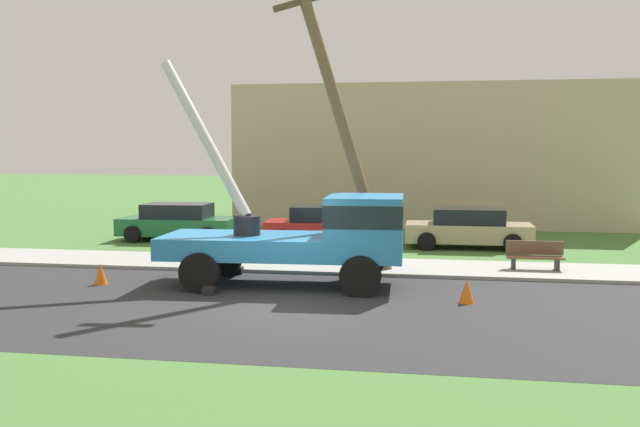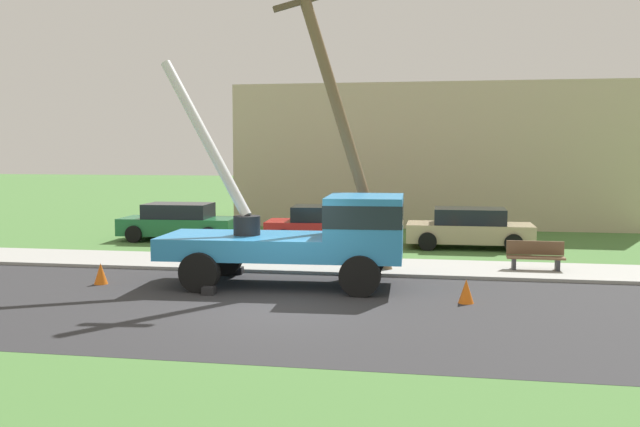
{
  "view_description": "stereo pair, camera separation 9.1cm",
  "coord_description": "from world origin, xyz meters",
  "px_view_note": "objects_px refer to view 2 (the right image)",
  "views": [
    {
      "loc": [
        3.64,
        -15.37,
        3.58
      ],
      "look_at": [
        0.33,
        3.57,
        1.8
      ],
      "focal_mm": 40.31,
      "sensor_mm": 36.0,
      "label": 1
    },
    {
      "loc": [
        3.73,
        -15.36,
        3.58
      ],
      "look_at": [
        0.33,
        3.57,
        1.8
      ],
      "focal_mm": 40.31,
      "sensor_mm": 36.0,
      "label": 2
    }
  ],
  "objects_px": {
    "leaning_utility_pole": "(340,116)",
    "parked_sedan_red": "(327,225)",
    "utility_truck": "(315,232)",
    "traffic_cone_behind": "(101,274)",
    "parked_sedan_green": "(179,222)",
    "traffic_cone_ahead": "(466,291)",
    "park_bench": "(535,257)",
    "parked_sedan_tan": "(469,228)"
  },
  "relations": [
    {
      "from": "leaning_utility_pole",
      "to": "parked_sedan_red",
      "type": "distance_m",
      "value": 7.26
    },
    {
      "from": "utility_truck",
      "to": "leaning_utility_pole",
      "type": "xyz_separation_m",
      "value": [
        0.37,
        1.86,
        3.04
      ]
    },
    {
      "from": "utility_truck",
      "to": "traffic_cone_behind",
      "type": "relative_size",
      "value": 12.28
    },
    {
      "from": "parked_sedan_red",
      "to": "traffic_cone_behind",
      "type": "bearing_deg",
      "value": -117.48
    },
    {
      "from": "traffic_cone_behind",
      "to": "parked_sedan_green",
      "type": "height_order",
      "value": "parked_sedan_green"
    },
    {
      "from": "leaning_utility_pole",
      "to": "parked_sedan_red",
      "type": "height_order",
      "value": "leaning_utility_pole"
    },
    {
      "from": "utility_truck",
      "to": "traffic_cone_ahead",
      "type": "relative_size",
      "value": 12.28
    },
    {
      "from": "utility_truck",
      "to": "parked_sedan_red",
      "type": "bearing_deg",
      "value": 97.49
    },
    {
      "from": "parked_sedan_green",
      "to": "parked_sedan_red",
      "type": "xyz_separation_m",
      "value": [
        5.81,
        -0.16,
        0.0
      ]
    },
    {
      "from": "utility_truck",
      "to": "parked_sedan_green",
      "type": "xyz_separation_m",
      "value": [
        -6.85,
        8.08,
        -0.7
      ]
    },
    {
      "from": "park_bench",
      "to": "utility_truck",
      "type": "bearing_deg",
      "value": -152.75
    },
    {
      "from": "parked_sedan_green",
      "to": "parked_sedan_red",
      "type": "bearing_deg",
      "value": -1.62
    },
    {
      "from": "parked_sedan_red",
      "to": "park_bench",
      "type": "height_order",
      "value": "parked_sedan_red"
    },
    {
      "from": "utility_truck",
      "to": "traffic_cone_behind",
      "type": "bearing_deg",
      "value": -172.02
    },
    {
      "from": "utility_truck",
      "to": "park_bench",
      "type": "bearing_deg",
      "value": 27.25
    },
    {
      "from": "park_bench",
      "to": "parked_sedan_green",
      "type": "bearing_deg",
      "value": 158.25
    },
    {
      "from": "leaning_utility_pole",
      "to": "parked_sedan_green",
      "type": "bearing_deg",
      "value": 139.25
    },
    {
      "from": "leaning_utility_pole",
      "to": "traffic_cone_behind",
      "type": "distance_m",
      "value": 7.71
    },
    {
      "from": "parked_sedan_red",
      "to": "parked_sedan_tan",
      "type": "xyz_separation_m",
      "value": [
        5.17,
        -0.06,
        0.0
      ]
    },
    {
      "from": "parked_sedan_green",
      "to": "parked_sedan_tan",
      "type": "relative_size",
      "value": 1.01
    },
    {
      "from": "parked_sedan_tan",
      "to": "utility_truck",
      "type": "bearing_deg",
      "value": -117.74
    },
    {
      "from": "parked_sedan_red",
      "to": "park_bench",
      "type": "bearing_deg",
      "value": -35.44
    },
    {
      "from": "traffic_cone_ahead",
      "to": "traffic_cone_behind",
      "type": "xyz_separation_m",
      "value": [
        -9.37,
        0.67,
        0.0
      ]
    },
    {
      "from": "traffic_cone_behind",
      "to": "parked_sedan_green",
      "type": "bearing_deg",
      "value": 98.29
    },
    {
      "from": "utility_truck",
      "to": "park_bench",
      "type": "distance_m",
      "value": 6.64
    },
    {
      "from": "parked_sedan_red",
      "to": "parked_sedan_tan",
      "type": "relative_size",
      "value": 1.02
    },
    {
      "from": "parked_sedan_green",
      "to": "parked_sedan_red",
      "type": "relative_size",
      "value": 0.99
    },
    {
      "from": "traffic_cone_ahead",
      "to": "parked_sedan_green",
      "type": "relative_size",
      "value": 0.13
    },
    {
      "from": "parked_sedan_red",
      "to": "parked_sedan_green",
      "type": "bearing_deg",
      "value": 178.38
    },
    {
      "from": "traffic_cone_behind",
      "to": "utility_truck",
      "type": "bearing_deg",
      "value": 7.98
    },
    {
      "from": "traffic_cone_behind",
      "to": "parked_sedan_tan",
      "type": "bearing_deg",
      "value": 41.69
    },
    {
      "from": "traffic_cone_ahead",
      "to": "parked_sedan_red",
      "type": "relative_size",
      "value": 0.12
    },
    {
      "from": "traffic_cone_behind",
      "to": "parked_sedan_tan",
      "type": "xyz_separation_m",
      "value": [
        9.69,
        8.63,
        0.43
      ]
    },
    {
      "from": "leaning_utility_pole",
      "to": "parked_sedan_green",
      "type": "xyz_separation_m",
      "value": [
        -7.22,
        6.22,
        -3.73
      ]
    },
    {
      "from": "traffic_cone_behind",
      "to": "park_bench",
      "type": "height_order",
      "value": "park_bench"
    },
    {
      "from": "leaning_utility_pole",
      "to": "parked_sedan_tan",
      "type": "relative_size",
      "value": 1.96
    },
    {
      "from": "traffic_cone_ahead",
      "to": "parked_sedan_green",
      "type": "height_order",
      "value": "parked_sedan_green"
    },
    {
      "from": "parked_sedan_tan",
      "to": "parked_sedan_green",
      "type": "bearing_deg",
      "value": 178.81
    },
    {
      "from": "parked_sedan_tan",
      "to": "traffic_cone_ahead",
      "type": "bearing_deg",
      "value": -91.96
    },
    {
      "from": "traffic_cone_ahead",
      "to": "parked_sedan_green",
      "type": "bearing_deg",
      "value": 138.23
    },
    {
      "from": "traffic_cone_ahead",
      "to": "parked_sedan_red",
      "type": "bearing_deg",
      "value": 117.39
    },
    {
      "from": "traffic_cone_behind",
      "to": "parked_sedan_green",
      "type": "xyz_separation_m",
      "value": [
        -1.29,
        8.86,
        0.43
      ]
    }
  ]
}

